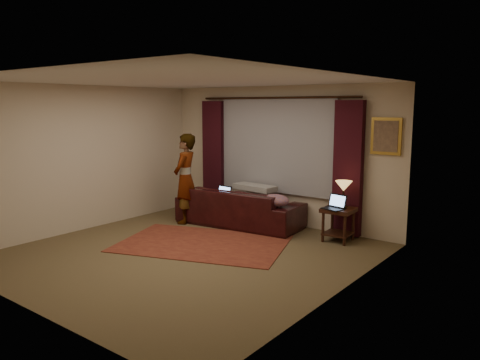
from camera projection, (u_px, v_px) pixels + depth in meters
name	position (u px, v px, depth m)	size (l,w,h in m)	color
floor	(187.00, 254.00, 7.14)	(5.00, 5.00, 0.01)	brown
ceiling	(184.00, 80.00, 6.73)	(5.00, 5.00, 0.02)	silver
wall_back	(277.00, 155.00, 8.89)	(5.00, 0.02, 2.60)	beige
wall_front	(21.00, 195.00, 4.97)	(5.00, 0.02, 2.60)	beige
wall_left	(85.00, 158.00, 8.43)	(0.02, 5.00, 2.60)	beige
wall_right	(341.00, 187.00, 5.43)	(0.02, 5.00, 2.60)	beige
sheer_curtain	(276.00, 145.00, 8.81)	(2.50, 0.05, 1.80)	#94949B
drape_left	(214.00, 157.00, 9.72)	(0.50, 0.14, 2.30)	black
drape_right	(348.00, 169.00, 7.92)	(0.50, 0.14, 2.30)	black
curtain_rod	(275.00, 98.00, 8.63)	(0.04, 0.04, 3.40)	black
picture_frame	(386.00, 136.00, 7.53)	(0.50, 0.04, 0.60)	#B38732
sofa	(240.00, 200.00, 8.78)	(2.38, 1.03, 0.96)	black
throw_blanket	(255.00, 174.00, 8.81)	(0.85, 0.34, 0.10)	#9A9793
clothing_pile	(276.00, 201.00, 8.19)	(0.51, 0.39, 0.21)	#885A64
laptop_sofa	(220.00, 193.00, 8.84)	(0.33, 0.36, 0.24)	black
area_rug	(203.00, 243.00, 7.65)	(2.66, 1.78, 0.01)	maroon
end_table	(338.00, 225.00, 7.77)	(0.49, 0.49, 0.56)	black
tiffany_lamp	(343.00, 194.00, 7.71)	(0.28, 0.28, 0.45)	olive
laptop_table	(333.00, 202.00, 7.61)	(0.33, 0.36, 0.24)	black
person	(185.00, 179.00, 8.91)	(0.50, 0.50, 1.72)	#9A9793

